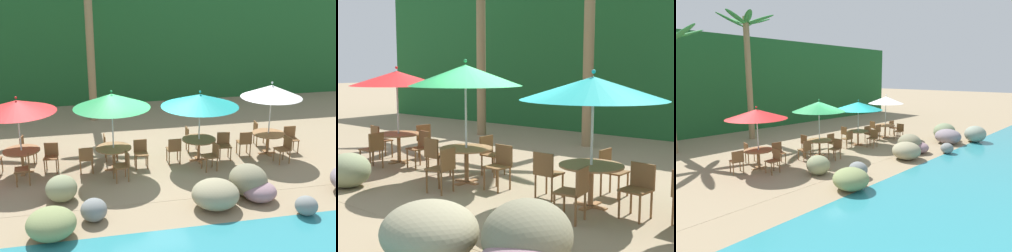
# 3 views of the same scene
# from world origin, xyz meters

# --- Properties ---
(ground_plane) EXTENTS (120.00, 120.00, 0.00)m
(ground_plane) POSITION_xyz_m (0.00, 0.00, 0.00)
(ground_plane) COLOR #937F60
(terrace_deck) EXTENTS (18.00, 5.20, 0.01)m
(terrace_deck) POSITION_xyz_m (0.00, 0.00, 0.00)
(terrace_deck) COLOR #937F60
(terrace_deck) RESTS_ON ground
(foliage_backdrop) EXTENTS (28.00, 2.40, 6.00)m
(foliage_backdrop) POSITION_xyz_m (0.00, 9.00, 3.00)
(foliage_backdrop) COLOR #1E5628
(foliage_backdrop) RESTS_ON ground
(rock_seawall) EXTENTS (10.68, 3.11, 0.94)m
(rock_seawall) POSITION_xyz_m (2.85, -3.14, 0.39)
(rock_seawall) COLOR #818D57
(rock_seawall) RESTS_ON ground
(umbrella_red) EXTENTS (2.29, 2.29, 2.41)m
(umbrella_red) POSITION_xyz_m (-3.82, 0.17, 2.12)
(umbrella_red) COLOR silver
(umbrella_red) RESTS_ON ground
(dining_table_red) EXTENTS (1.10, 1.10, 0.74)m
(dining_table_red) POSITION_xyz_m (-3.82, 0.17, 0.61)
(dining_table_red) COLOR olive
(dining_table_red) RESTS_ON ground
(chair_red_seaward) EXTENTS (0.46, 0.47, 0.87)m
(chair_red_seaward) POSITION_xyz_m (-2.97, 0.16, 0.51)
(chair_red_seaward) COLOR brown
(chair_red_seaward) RESTS_ON ground
(chair_red_inland) EXTENTS (0.48, 0.48, 0.87)m
(chair_red_inland) POSITION_xyz_m (-3.79, 1.02, 0.51)
(chair_red_inland) COLOR brown
(chair_red_inland) RESTS_ON ground
(chair_red_right) EXTENTS (0.46, 0.45, 0.87)m
(chair_red_right) POSITION_xyz_m (-3.66, -0.67, 0.51)
(chair_red_right) COLOR brown
(chair_red_right) RESTS_ON ground
(umbrella_green) EXTENTS (2.31, 2.31, 2.55)m
(umbrella_green) POSITION_xyz_m (-1.08, -0.20, 2.22)
(umbrella_green) COLOR silver
(umbrella_green) RESTS_ON ground
(dining_table_green) EXTENTS (1.10, 1.10, 0.74)m
(dining_table_green) POSITION_xyz_m (-1.08, -0.20, 0.61)
(dining_table_green) COLOR olive
(dining_table_green) RESTS_ON ground
(chair_green_seaward) EXTENTS (0.43, 0.44, 0.87)m
(chair_green_seaward) POSITION_xyz_m (-0.23, -0.12, 0.51)
(chair_green_seaward) COLOR brown
(chair_green_seaward) RESTS_ON ground
(chair_green_inland) EXTENTS (0.43, 0.43, 0.87)m
(chair_green_inland) POSITION_xyz_m (-1.18, 0.65, 0.51)
(chair_green_inland) COLOR brown
(chair_green_inland) RESTS_ON ground
(chair_green_left) EXTENTS (0.43, 0.43, 0.87)m
(chair_green_left) POSITION_xyz_m (-1.93, -0.30, 0.51)
(chair_green_left) COLOR brown
(chair_green_left) RESTS_ON ground
(chair_green_right) EXTENTS (0.48, 0.48, 0.87)m
(chair_green_right) POSITION_xyz_m (-0.87, -1.02, 0.51)
(chair_green_right) COLOR brown
(chair_green_right) RESTS_ON ground
(umbrella_teal) EXTENTS (2.47, 2.47, 2.34)m
(umbrella_teal) POSITION_xyz_m (1.70, -0.00, 2.03)
(umbrella_teal) COLOR silver
(umbrella_teal) RESTS_ON ground
(dining_table_teal) EXTENTS (1.10, 1.10, 0.74)m
(dining_table_teal) POSITION_xyz_m (1.70, -0.00, 0.61)
(dining_table_teal) COLOR olive
(dining_table_teal) RESTS_ON ground
(chair_teal_seaward) EXTENTS (0.46, 0.47, 0.87)m
(chair_teal_seaward) POSITION_xyz_m (2.56, -0.01, 0.51)
(chair_teal_seaward) COLOR brown
(chair_teal_seaward) RESTS_ON ground
(chair_teal_inland) EXTENTS (0.44, 0.43, 0.87)m
(chair_teal_inland) POSITION_xyz_m (1.64, 0.85, 0.51)
(chair_teal_inland) COLOR brown
(chair_teal_inland) RESTS_ON ground
(chair_teal_left) EXTENTS (0.42, 0.43, 0.87)m
(chair_teal_left) POSITION_xyz_m (0.85, -0.10, 0.51)
(chair_teal_left) COLOR brown
(chair_teal_left) RESTS_ON ground
(chair_teal_right) EXTENTS (0.48, 0.47, 0.87)m
(chair_teal_right) POSITION_xyz_m (1.90, -0.84, 0.51)
(chair_teal_right) COLOR brown
(chair_teal_right) RESTS_ON ground
(umbrella_white) EXTENTS (2.01, 2.01, 2.50)m
(umbrella_white) POSITION_xyz_m (4.16, 0.08, 2.18)
(umbrella_white) COLOR silver
(umbrella_white) RESTS_ON ground
(dining_table_white) EXTENTS (1.10, 1.10, 0.74)m
(dining_table_white) POSITION_xyz_m (4.16, 0.08, 0.61)
(dining_table_white) COLOR olive
(dining_table_white) RESTS_ON ground
(chair_white_seaward) EXTENTS (0.44, 0.44, 0.87)m
(chair_white_seaward) POSITION_xyz_m (5.01, 0.13, 0.51)
(chair_white_seaward) COLOR brown
(chair_white_seaward) RESTS_ON ground
(chair_white_inland) EXTENTS (0.47, 0.47, 0.87)m
(chair_white_inland) POSITION_xyz_m (4.17, 0.93, 0.51)
(chair_white_inland) COLOR brown
(chair_white_inland) RESTS_ON ground
(chair_white_left) EXTENTS (0.45, 0.45, 0.87)m
(chair_white_left) POSITION_xyz_m (3.30, 0.04, 0.51)
(chair_white_left) COLOR brown
(chair_white_left) RESTS_ON ground
(chair_white_right) EXTENTS (0.48, 0.47, 0.87)m
(chair_white_right) POSITION_xyz_m (4.36, -0.75, 0.51)
(chair_white_right) COLOR brown
(chair_white_right) RESTS_ON ground
(palm_tree_second) EXTENTS (2.99, 3.06, 6.81)m
(palm_tree_second) POSITION_xyz_m (-1.39, 5.32, 4.61)
(palm_tree_second) COLOR olive
(palm_tree_second) RESTS_ON ground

